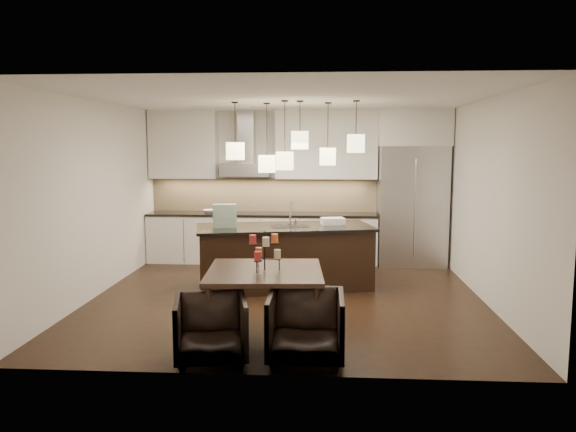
# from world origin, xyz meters

# --- Properties ---
(floor) EXTENTS (5.50, 5.50, 0.02)m
(floor) POSITION_xyz_m (0.00, 0.00, -0.01)
(floor) COLOR black
(floor) RESTS_ON ground
(ceiling) EXTENTS (5.50, 5.50, 0.02)m
(ceiling) POSITION_xyz_m (0.00, 0.00, 2.81)
(ceiling) COLOR white
(ceiling) RESTS_ON wall_back
(wall_back) EXTENTS (5.50, 0.02, 2.80)m
(wall_back) POSITION_xyz_m (0.00, 2.76, 1.40)
(wall_back) COLOR silver
(wall_back) RESTS_ON ground
(wall_front) EXTENTS (5.50, 0.02, 2.80)m
(wall_front) POSITION_xyz_m (0.00, -2.76, 1.40)
(wall_front) COLOR silver
(wall_front) RESTS_ON ground
(wall_left) EXTENTS (0.02, 5.50, 2.80)m
(wall_left) POSITION_xyz_m (-2.76, 0.00, 1.40)
(wall_left) COLOR silver
(wall_left) RESTS_ON ground
(wall_right) EXTENTS (0.02, 5.50, 2.80)m
(wall_right) POSITION_xyz_m (2.76, 0.00, 1.40)
(wall_right) COLOR silver
(wall_right) RESTS_ON ground
(refrigerator) EXTENTS (1.20, 0.72, 2.15)m
(refrigerator) POSITION_xyz_m (2.10, 2.38, 1.07)
(refrigerator) COLOR #B7B7BA
(refrigerator) RESTS_ON floor
(fridge_panel) EXTENTS (1.26, 0.72, 0.65)m
(fridge_panel) POSITION_xyz_m (2.10, 2.38, 2.47)
(fridge_panel) COLOR silver
(fridge_panel) RESTS_ON refrigerator
(lower_cabinets) EXTENTS (4.21, 0.62, 0.88)m
(lower_cabinets) POSITION_xyz_m (-0.62, 2.43, 0.44)
(lower_cabinets) COLOR silver
(lower_cabinets) RESTS_ON floor
(countertop) EXTENTS (4.21, 0.66, 0.04)m
(countertop) POSITION_xyz_m (-0.62, 2.43, 0.90)
(countertop) COLOR black
(countertop) RESTS_ON lower_cabinets
(backsplash) EXTENTS (4.21, 0.02, 0.63)m
(backsplash) POSITION_xyz_m (-0.62, 2.73, 1.24)
(backsplash) COLOR #C4B087
(backsplash) RESTS_ON countertop
(upper_cab_left) EXTENTS (1.25, 0.35, 1.25)m
(upper_cab_left) POSITION_xyz_m (-2.10, 2.57, 2.17)
(upper_cab_left) COLOR silver
(upper_cab_left) RESTS_ON wall_back
(upper_cab_right) EXTENTS (1.85, 0.35, 1.25)m
(upper_cab_right) POSITION_xyz_m (0.55, 2.57, 2.17)
(upper_cab_right) COLOR silver
(upper_cab_right) RESTS_ON wall_back
(hood_canopy) EXTENTS (0.90, 0.52, 0.24)m
(hood_canopy) POSITION_xyz_m (-0.93, 2.48, 1.72)
(hood_canopy) COLOR #B7B7BA
(hood_canopy) RESTS_ON wall_back
(hood_chimney) EXTENTS (0.30, 0.28, 0.96)m
(hood_chimney) POSITION_xyz_m (-0.93, 2.59, 2.32)
(hood_chimney) COLOR #B7B7BA
(hood_chimney) RESTS_ON hood_canopy
(fruit_bowl) EXTENTS (0.31, 0.31, 0.06)m
(fruit_bowl) POSITION_xyz_m (-1.59, 2.38, 0.95)
(fruit_bowl) COLOR silver
(fruit_bowl) RESTS_ON countertop
(island_body) EXTENTS (2.73, 1.56, 0.90)m
(island_body) POSITION_xyz_m (-0.08, 0.61, 0.45)
(island_body) COLOR black
(island_body) RESTS_ON floor
(island_top) EXTENTS (2.82, 1.65, 0.04)m
(island_top) POSITION_xyz_m (-0.08, 0.61, 0.92)
(island_top) COLOR black
(island_top) RESTS_ON island_body
(faucet) EXTENTS (0.15, 0.26, 0.39)m
(faucet) POSITION_xyz_m (-0.00, 0.74, 1.14)
(faucet) COLOR silver
(faucet) RESTS_ON island_top
(tote_bag) EXTENTS (0.38, 0.26, 0.35)m
(tote_bag) POSITION_xyz_m (-0.96, 0.42, 1.12)
(tote_bag) COLOR #1A4A24
(tote_bag) RESTS_ON island_top
(food_container) EXTENTS (0.39, 0.32, 0.10)m
(food_container) POSITION_xyz_m (0.65, 0.85, 1.00)
(food_container) COLOR silver
(food_container) RESTS_ON island_top
(dining_table) EXTENTS (1.36, 1.36, 0.77)m
(dining_table) POSITION_xyz_m (-0.15, -1.64, 0.38)
(dining_table) COLOR black
(dining_table) RESTS_ON floor
(candelabra) EXTENTS (0.39, 0.39, 0.45)m
(candelabra) POSITION_xyz_m (-0.15, -1.64, 0.99)
(candelabra) COLOR black
(candelabra) RESTS_ON dining_table
(candle_a) EXTENTS (0.08, 0.08, 0.10)m
(candle_a) POSITION_xyz_m (-0.00, -1.63, 0.95)
(candle_a) COLOR beige
(candle_a) RESTS_ON candelabra
(candle_b) EXTENTS (0.08, 0.08, 0.10)m
(candle_b) POSITION_xyz_m (-0.22, -1.52, 0.95)
(candle_b) COLOR orange
(candle_b) RESTS_ON candelabra
(candle_c) EXTENTS (0.08, 0.08, 0.10)m
(candle_c) POSITION_xyz_m (-0.21, -1.77, 0.95)
(candle_c) COLOR #AE2728
(candle_c) RESTS_ON candelabra
(candle_d) EXTENTS (0.08, 0.08, 0.10)m
(candle_d) POSITION_xyz_m (-0.04, -1.54, 1.11)
(candle_d) COLOR orange
(candle_d) RESTS_ON candelabra
(candle_e) EXTENTS (0.08, 0.08, 0.10)m
(candle_e) POSITION_xyz_m (-0.28, -1.63, 1.11)
(candle_e) COLOR #AE2728
(candle_e) RESTS_ON candelabra
(candle_f) EXTENTS (0.08, 0.08, 0.10)m
(candle_f) POSITION_xyz_m (-0.12, -1.77, 1.11)
(candle_f) COLOR beige
(candle_f) RESTS_ON candelabra
(armchair_left) EXTENTS (0.85, 0.86, 0.67)m
(armchair_left) POSITION_xyz_m (-0.61, -2.44, 0.33)
(armchair_left) COLOR black
(armchair_left) RESTS_ON floor
(armchair_right) EXTENTS (0.76, 0.79, 0.71)m
(armchair_right) POSITION_xyz_m (0.34, -2.38, 0.36)
(armchair_right) COLOR black
(armchair_right) RESTS_ON floor
(pendant_a) EXTENTS (0.24, 0.24, 0.26)m
(pendant_a) POSITION_xyz_m (-0.81, 0.55, 2.08)
(pendant_a) COLOR beige
(pendant_a) RESTS_ON ceiling
(pendant_b) EXTENTS (0.24, 0.24, 0.26)m
(pendant_b) POSITION_xyz_m (-0.36, 0.78, 1.88)
(pendant_b) COLOR beige
(pendant_b) RESTS_ON ceiling
(pendant_c) EXTENTS (0.24, 0.24, 0.26)m
(pendant_c) POSITION_xyz_m (0.16, 0.39, 2.24)
(pendant_c) COLOR beige
(pendant_c) RESTS_ON ceiling
(pendant_d) EXTENTS (0.24, 0.24, 0.26)m
(pendant_d) POSITION_xyz_m (0.57, 0.73, 1.99)
(pendant_d) COLOR beige
(pendant_d) RESTS_ON ceiling
(pendant_e) EXTENTS (0.24, 0.24, 0.26)m
(pendant_e) POSITION_xyz_m (0.97, 0.37, 2.19)
(pendant_e) COLOR beige
(pendant_e) RESTS_ON ceiling
(pendant_f) EXTENTS (0.24, 0.24, 0.26)m
(pendant_f) POSITION_xyz_m (-0.05, 0.32, 1.94)
(pendant_f) COLOR beige
(pendant_f) RESTS_ON ceiling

